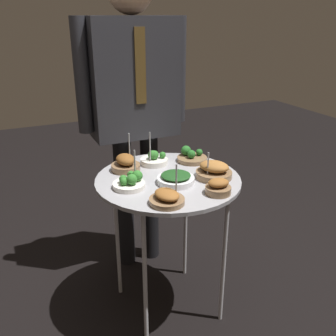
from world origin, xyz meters
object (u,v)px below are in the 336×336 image
at_px(bowl_roast_front_right, 218,187).
at_px(waiter_figure, 134,93).
at_px(serving_cart, 168,188).
at_px(bowl_spinach_back_left, 176,178).
at_px(bowl_roast_front_left, 126,164).
at_px(bowl_broccoli_back_right, 191,157).
at_px(bowl_broccoli_center, 154,159).
at_px(bowl_broccoli_near_rim, 130,182).
at_px(bowl_roast_mid_left, 214,171).
at_px(bowl_roast_mid_right, 167,198).

height_order(bowl_roast_front_right, waiter_figure, waiter_figure).
bearing_deg(serving_cart, bowl_spinach_back_left, -82.37).
distance_m(serving_cart, bowl_roast_front_left, 0.25).
relative_size(bowl_roast_front_left, bowl_broccoli_back_right, 1.14).
distance_m(bowl_broccoli_back_right, bowl_broccoli_center, 0.20).
height_order(bowl_roast_front_left, bowl_broccoli_back_right, bowl_roast_front_left).
distance_m(bowl_broccoli_back_right, bowl_broccoli_near_rim, 0.44).
relative_size(serving_cart, bowl_roast_mid_left, 4.31).
distance_m(serving_cart, bowl_broccoli_near_rim, 0.21).
relative_size(bowl_roast_front_right, bowl_roast_mid_right, 0.68).
distance_m(bowl_spinach_back_left, bowl_roast_mid_left, 0.19).
bearing_deg(bowl_roast_mid_left, waiter_figure, 108.94).
relative_size(bowl_roast_front_right, waiter_figure, 0.07).
height_order(bowl_spinach_back_left, bowl_roast_mid_left, bowl_roast_mid_left).
xyz_separation_m(bowl_roast_mid_left, bowl_broccoli_back_right, (0.00, 0.24, -0.01)).
bearing_deg(waiter_figure, bowl_broccoli_back_right, -58.56).
xyz_separation_m(bowl_roast_front_left, bowl_broccoli_center, (0.16, 0.02, -0.01)).
xyz_separation_m(bowl_spinach_back_left, bowl_roast_mid_left, (0.19, -0.02, 0.01)).
bearing_deg(serving_cart, bowl_broccoli_center, 87.06).
distance_m(bowl_roast_front_left, waiter_figure, 0.44).
xyz_separation_m(bowl_broccoli_back_right, waiter_figure, (-0.20, 0.32, 0.29)).
bearing_deg(bowl_roast_front_right, bowl_spinach_back_left, 124.18).
xyz_separation_m(serving_cart, bowl_broccoli_near_rim, (-0.20, -0.02, 0.08)).
height_order(bowl_roast_front_right, bowl_broccoli_center, bowl_broccoli_center).
bearing_deg(bowl_broccoli_back_right, bowl_broccoli_center, 168.45).
relative_size(bowl_spinach_back_left, bowl_broccoli_center, 0.95).
bearing_deg(bowl_broccoli_back_right, bowl_roast_front_right, -101.10).
relative_size(bowl_roast_front_left, waiter_figure, 0.11).
bearing_deg(bowl_broccoli_back_right, bowl_roast_mid_left, -91.15).
height_order(bowl_roast_mid_left, bowl_roast_mid_right, bowl_roast_mid_right).
bearing_deg(bowl_spinach_back_left, bowl_broccoli_near_rim, 168.26).
distance_m(bowl_roast_mid_right, bowl_broccoli_center, 0.44).
xyz_separation_m(bowl_roast_front_right, bowl_broccoli_back_right, (0.08, 0.39, -0.01)).
xyz_separation_m(bowl_broccoli_near_rim, waiter_figure, (0.20, 0.50, 0.29)).
xyz_separation_m(bowl_spinach_back_left, bowl_broccoli_center, (0.00, 0.26, 0.01)).
distance_m(bowl_spinach_back_left, bowl_roast_front_right, 0.21).
relative_size(serving_cart, bowl_spinach_back_left, 4.45).
xyz_separation_m(serving_cart, bowl_roast_mid_right, (-0.11, -0.23, 0.08)).
bearing_deg(bowl_roast_front_left, bowl_roast_mid_left, -36.18).
height_order(bowl_roast_front_left, waiter_figure, waiter_figure).
xyz_separation_m(bowl_roast_mid_left, waiter_figure, (-0.19, 0.56, 0.28)).
xyz_separation_m(serving_cart, bowl_broccoli_center, (0.01, 0.19, 0.08)).
bearing_deg(bowl_roast_front_right, serving_cart, 117.84).
bearing_deg(waiter_figure, bowl_broccoli_center, -89.66).
distance_m(bowl_spinach_back_left, bowl_roast_mid_right, 0.20).
distance_m(bowl_roast_mid_left, bowl_roast_mid_right, 0.34).
xyz_separation_m(bowl_roast_front_left, bowl_broccoli_back_right, (0.36, -0.02, -0.01)).
relative_size(bowl_spinach_back_left, waiter_figure, 0.10).
xyz_separation_m(bowl_broccoli_back_right, bowl_broccoli_near_rim, (-0.40, -0.18, 0.00)).
relative_size(bowl_roast_front_right, bowl_broccoli_back_right, 0.72).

